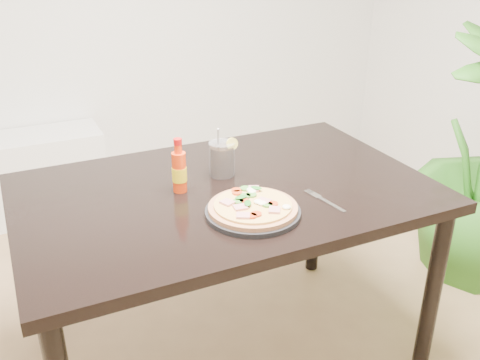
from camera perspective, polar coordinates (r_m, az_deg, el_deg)
name	(u,v)px	position (r m, az deg, el deg)	size (l,w,h in m)	color
dining_table	(225,209)	(1.87, -1.56, -3.13)	(1.40, 0.90, 0.75)	black
plate	(253,212)	(1.66, 1.38, -3.46)	(0.30, 0.30, 0.02)	black
pizza	(253,206)	(1.66, 1.38, -2.83)	(0.28, 0.28, 0.03)	#B47A51
hot_sauce_bottle	(179,171)	(1.80, -6.50, 0.99)	(0.06, 0.06, 0.19)	#EB3A0D
cola_cup	(222,159)	(1.92, -1.92, 2.21)	(0.10, 0.09, 0.18)	black
fork	(324,200)	(1.77, 8.90, -2.13)	(0.04, 0.19, 0.00)	silver
plant_pot	(473,249)	(2.94, 23.61, -6.74)	(0.28, 0.28, 0.22)	brown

